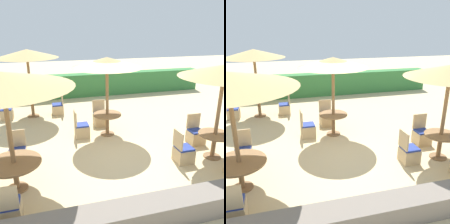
% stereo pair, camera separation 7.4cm
% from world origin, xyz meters
% --- Properties ---
extents(ground_plane, '(40.00, 40.00, 0.00)m').
position_xyz_m(ground_plane, '(0.00, 0.00, 0.00)').
color(ground_plane, '#D1BA8C').
extents(hedge_row, '(13.00, 0.70, 1.17)m').
position_xyz_m(hedge_row, '(0.00, 6.01, 0.58)').
color(hedge_row, '#387A3D').
rests_on(hedge_row, ground_plane).
extents(stone_border, '(10.00, 0.56, 0.47)m').
position_xyz_m(stone_border, '(0.00, -3.29, 0.24)').
color(stone_border, slate).
rests_on(stone_border, ground_plane).
extents(round_table_front_right, '(0.91, 0.91, 0.72)m').
position_xyz_m(round_table_front_right, '(2.41, -1.44, 0.53)').
color(round_table_front_right, olive).
rests_on(round_table_front_right, ground_plane).
extents(patio_chair_front_right_north, '(0.46, 0.46, 0.93)m').
position_xyz_m(patio_chair_front_right_north, '(2.44, -0.52, 0.26)').
color(patio_chair_front_right_north, tan).
rests_on(patio_chair_front_right_north, ground_plane).
extents(patio_chair_front_right_west, '(0.46, 0.46, 0.93)m').
position_xyz_m(patio_chair_front_right_west, '(1.45, -1.44, 0.26)').
color(patio_chair_front_right_west, tan).
rests_on(patio_chair_front_right_west, ground_plane).
extents(parasol_center, '(2.24, 2.24, 2.63)m').
position_xyz_m(parasol_center, '(-0.09, 0.88, 2.45)').
color(parasol_center, olive).
rests_on(parasol_center, ground_plane).
extents(round_table_center, '(0.94, 0.94, 0.75)m').
position_xyz_m(round_table_center, '(-0.09, 0.88, 0.56)').
color(round_table_center, olive).
rests_on(round_table_center, ground_plane).
extents(patio_chair_center_west, '(0.46, 0.46, 0.93)m').
position_xyz_m(patio_chair_center_west, '(-0.97, 0.93, 0.26)').
color(patio_chair_center_west, tan).
rests_on(patio_chair_center_west, ground_plane).
extents(patio_chair_center_north, '(0.46, 0.46, 0.93)m').
position_xyz_m(patio_chair_center_north, '(-0.14, 1.79, 0.26)').
color(patio_chair_center_north, tan).
rests_on(patio_chair_center_north, ground_plane).
extents(parasol_back_left, '(2.38, 2.38, 2.70)m').
position_xyz_m(parasol_back_left, '(-2.58, 3.44, 2.53)').
color(parasol_back_left, olive).
rests_on(parasol_back_left, ground_plane).
extents(round_table_back_left, '(1.00, 1.00, 0.75)m').
position_xyz_m(round_table_back_left, '(-2.58, 3.44, 0.58)').
color(round_table_back_left, olive).
rests_on(round_table_back_left, ground_plane).
extents(patio_chair_back_left_west, '(0.46, 0.46, 0.93)m').
position_xyz_m(patio_chair_back_left_west, '(-3.59, 3.39, 0.26)').
color(patio_chair_back_left_west, tan).
rests_on(patio_chair_back_left_west, ground_plane).
extents(patio_chair_back_left_east, '(0.46, 0.46, 0.93)m').
position_xyz_m(patio_chair_back_left_east, '(-1.56, 3.45, 0.26)').
color(patio_chair_back_left_east, tan).
rests_on(patio_chair_back_left_east, ground_plane).
extents(parasol_front_left, '(2.89, 2.89, 2.71)m').
position_xyz_m(parasol_front_left, '(-2.85, -1.50, 2.54)').
color(parasol_front_left, olive).
rests_on(parasol_front_left, ground_plane).
extents(round_table_front_left, '(1.20, 1.20, 0.70)m').
position_xyz_m(round_table_front_left, '(-2.85, -1.50, 0.57)').
color(round_table_front_left, olive).
rests_on(round_table_front_left, ground_plane).
extents(patio_chair_front_left_south, '(0.46, 0.46, 0.93)m').
position_xyz_m(patio_chair_front_left_south, '(-2.90, -2.57, 0.26)').
color(patio_chair_front_left_south, tan).
rests_on(patio_chair_front_left_south, ground_plane).
extents(patio_chair_front_left_north, '(0.46, 0.46, 0.93)m').
position_xyz_m(patio_chair_front_left_north, '(-2.90, -0.38, 0.26)').
color(patio_chair_front_left_north, tan).
rests_on(patio_chair_front_left_north, ground_plane).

